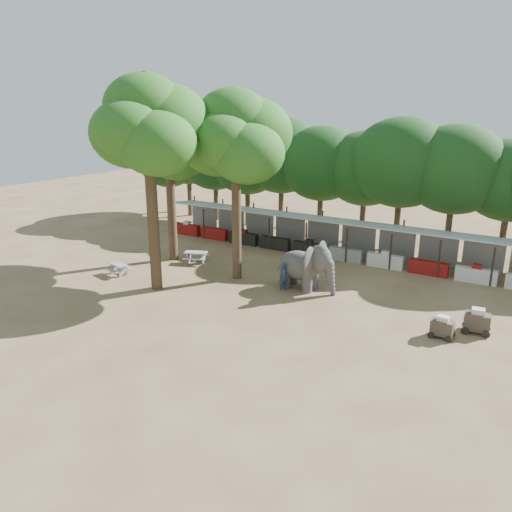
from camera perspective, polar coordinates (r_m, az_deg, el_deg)
The scene contains 12 objects.
ground at distance 25.01m, azimuth -4.10°, elevation -7.57°, with size 100.00×100.00×0.00m, color brown.
vendor_stalls at distance 36.10m, azimuth 8.75°, elevation 1.97°, with size 28.00×2.99×2.80m.
yard_tree_left at distance 34.19m, azimuth -9.98°, elevation 13.03°, with size 7.10×6.90×11.02m.
yard_tree_center at distance 28.43m, azimuth -12.25°, elevation 14.23°, with size 7.10×6.90×12.04m.
yard_tree_back at distance 29.71m, azimuth -2.37°, elevation 13.39°, with size 7.10×6.90×11.36m.
backdrop_trees at distance 40.03m, azimuth 11.99°, elevation 9.57°, with size 46.46×5.95×8.33m.
elephant at distance 28.96m, azimuth 5.78°, elevation -1.14°, with size 3.71×2.85×2.85m.
handler at distance 28.89m, azimuth 3.18°, elevation -2.37°, with size 0.59×0.40×1.65m, color #26384C.
picnic_table_near at distance 32.79m, azimuth -15.41°, elevation -1.29°, with size 1.67×1.57×0.71m.
picnic_table_far at distance 34.24m, azimuth -6.87°, elevation 0.04°, with size 1.93×1.85×0.76m.
cart_front at distance 24.73m, azimuth 20.52°, elevation -7.61°, with size 1.11×0.74×1.07m.
cart_back at distance 25.79m, azimuth 23.94°, elevation -6.81°, with size 1.35×0.97×1.23m.
Camera 1 is at (13.43, -18.41, 10.30)m, focal length 35.00 mm.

